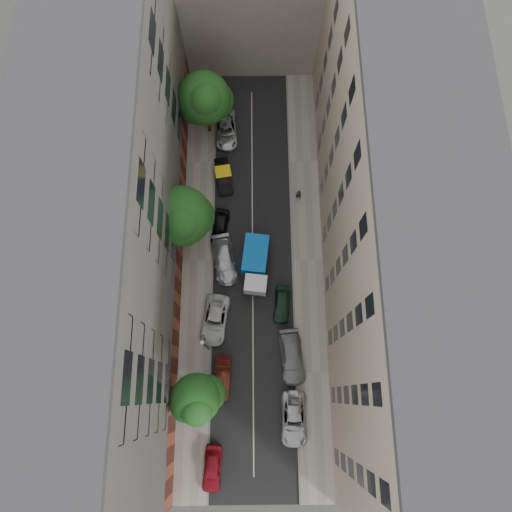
{
  "coord_description": "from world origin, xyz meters",
  "views": [
    {
      "loc": [
        0.25,
        -13.04,
        43.77
      ],
      "look_at": [
        0.33,
        -1.41,
        6.0
      ],
      "focal_mm": 32.0,
      "sensor_mm": 36.0,
      "label": 1
    }
  ],
  "objects_px": {
    "tarp_truck": "(255,264)",
    "car_right_2": "(282,304)",
    "car_left_3": "(224,260)",
    "car_left_2": "(215,320)",
    "car_left_4": "(220,226)",
    "tree_mid": "(182,218)",
    "tree_near": "(197,400)",
    "pedestrian": "(299,195)",
    "car_right_1": "(292,358)",
    "car_left_5": "(224,176)",
    "car_left_6": "(226,129)",
    "car_left_0": "(212,468)",
    "lamp_post": "(204,345)",
    "car_left_1": "(223,378)",
    "car_right_0": "(294,419)",
    "tree_far": "(206,100)"
  },
  "relations": [
    {
      "from": "tree_near",
      "to": "pedestrian",
      "type": "height_order",
      "value": "tree_near"
    },
    {
      "from": "car_left_0",
      "to": "car_right_2",
      "type": "bearing_deg",
      "value": 69.88
    },
    {
      "from": "car_right_1",
      "to": "pedestrian",
      "type": "xyz_separation_m",
      "value": [
        1.16,
        16.33,
        0.25
      ]
    },
    {
      "from": "car_left_5",
      "to": "tree_far",
      "type": "bearing_deg",
      "value": 95.2
    },
    {
      "from": "car_right_0",
      "to": "tree_mid",
      "type": "height_order",
      "value": "tree_mid"
    },
    {
      "from": "car_left_2",
      "to": "car_left_3",
      "type": "xyz_separation_m",
      "value": [
        0.8,
        5.9,
        0.05
      ]
    },
    {
      "from": "car_right_0",
      "to": "car_left_5",
      "type": "bearing_deg",
      "value": 105.93
    },
    {
      "from": "car_left_2",
      "to": "car_left_4",
      "type": "distance_m",
      "value": 9.51
    },
    {
      "from": "car_left_4",
      "to": "car_left_6",
      "type": "xyz_separation_m",
      "value": [
        0.47,
        11.2,
        0.05
      ]
    },
    {
      "from": "tree_mid",
      "to": "car_left_0",
      "type": "bearing_deg",
      "value": -82.8
    },
    {
      "from": "car_left_1",
      "to": "tree_mid",
      "type": "bearing_deg",
      "value": 107.76
    },
    {
      "from": "car_left_6",
      "to": "tree_near",
      "type": "relative_size",
      "value": 0.74
    },
    {
      "from": "car_left_0",
      "to": "car_right_2",
      "type": "xyz_separation_m",
      "value": [
        6.4,
        14.4,
        -0.03
      ]
    },
    {
      "from": "car_right_2",
      "to": "tree_near",
      "type": "relative_size",
      "value": 0.55
    },
    {
      "from": "car_left_1",
      "to": "car_left_5",
      "type": "height_order",
      "value": "car_left_5"
    },
    {
      "from": "car_left_3",
      "to": "tree_mid",
      "type": "height_order",
      "value": "tree_mid"
    },
    {
      "from": "car_left_4",
      "to": "car_left_6",
      "type": "height_order",
      "value": "car_left_6"
    },
    {
      "from": "tarp_truck",
      "to": "car_left_3",
      "type": "relative_size",
      "value": 1.15
    },
    {
      "from": "car_right_2",
      "to": "car_right_1",
      "type": "bearing_deg",
      "value": -75.79
    },
    {
      "from": "car_left_2",
      "to": "lamp_post",
      "type": "height_order",
      "value": "lamp_post"
    },
    {
      "from": "tarp_truck",
      "to": "car_right_2",
      "type": "relative_size",
      "value": 1.58
    },
    {
      "from": "car_left_4",
      "to": "tree_mid",
      "type": "bearing_deg",
      "value": -153.79
    },
    {
      "from": "car_left_5",
      "to": "car_left_4",
      "type": "bearing_deg",
      "value": -102.71
    },
    {
      "from": "car_right_0",
      "to": "car_right_1",
      "type": "xyz_separation_m",
      "value": [
        0.0,
        5.35,
        0.06
      ]
    },
    {
      "from": "tarp_truck",
      "to": "car_left_6",
      "type": "xyz_separation_m",
      "value": [
        -3.09,
        15.43,
        -0.73
      ]
    },
    {
      "from": "car_left_2",
      "to": "tree_mid",
      "type": "distance_m",
      "value": 10.12
    },
    {
      "from": "tree_far",
      "to": "car_left_2",
      "type": "bearing_deg",
      "value": -87.52
    },
    {
      "from": "car_right_2",
      "to": "car_left_4",
      "type": "bearing_deg",
      "value": 132.41
    },
    {
      "from": "tree_mid",
      "to": "tree_far",
      "type": "relative_size",
      "value": 1.0
    },
    {
      "from": "car_right_1",
      "to": "car_right_2",
      "type": "bearing_deg",
      "value": 92.87
    },
    {
      "from": "tarp_truck",
      "to": "car_left_6",
      "type": "bearing_deg",
      "value": 108.33
    },
    {
      "from": "car_left_2",
      "to": "pedestrian",
      "type": "relative_size",
      "value": 2.93
    },
    {
      "from": "car_left_0",
      "to": "car_right_1",
      "type": "relative_size",
      "value": 0.76
    },
    {
      "from": "car_left_4",
      "to": "tree_near",
      "type": "height_order",
      "value": "tree_near"
    },
    {
      "from": "tree_mid",
      "to": "car_left_2",
      "type": "bearing_deg",
      "value": -72.36
    },
    {
      "from": "car_left_0",
      "to": "tree_near",
      "type": "relative_size",
      "value": 0.57
    },
    {
      "from": "car_left_1",
      "to": "car_left_6",
      "type": "bearing_deg",
      "value": 93.51
    },
    {
      "from": "car_left_1",
      "to": "car_left_3",
      "type": "bearing_deg",
      "value": 93.51
    },
    {
      "from": "car_left_4",
      "to": "car_left_5",
      "type": "xyz_separation_m",
      "value": [
        0.3,
        5.6,
        0.03
      ]
    },
    {
      "from": "car_left_4",
      "to": "car_right_1",
      "type": "distance_m",
      "value": 14.75
    },
    {
      "from": "tree_mid",
      "to": "lamp_post",
      "type": "relative_size",
      "value": 1.45
    },
    {
      "from": "car_right_0",
      "to": "pedestrian",
      "type": "distance_m",
      "value": 21.72
    },
    {
      "from": "car_left_6",
      "to": "tree_near",
      "type": "height_order",
      "value": "tree_near"
    },
    {
      "from": "tree_mid",
      "to": "car_left_6",
      "type": "bearing_deg",
      "value": 73.97
    },
    {
      "from": "car_left_5",
      "to": "car_right_1",
      "type": "distance_m",
      "value": 19.77
    },
    {
      "from": "car_left_2",
      "to": "car_left_3",
      "type": "height_order",
      "value": "car_left_3"
    },
    {
      "from": "car_left_2",
      "to": "car_left_5",
      "type": "relative_size",
      "value": 1.2
    },
    {
      "from": "tarp_truck",
      "to": "car_right_2",
      "type": "bearing_deg",
      "value": -49.32
    },
    {
      "from": "tarp_truck",
      "to": "car_left_5",
      "type": "bearing_deg",
      "value": 115.38
    },
    {
      "from": "pedestrian",
      "to": "car_right_0",
      "type": "bearing_deg",
      "value": 100.04
    }
  ]
}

